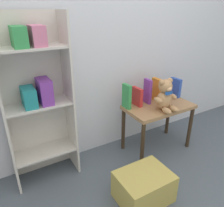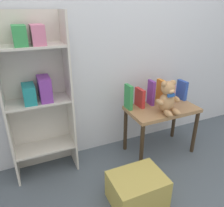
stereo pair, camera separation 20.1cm
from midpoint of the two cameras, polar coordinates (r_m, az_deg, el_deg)
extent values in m
cube|color=silver|center=(2.22, 4.01, 18.42)|extent=(4.80, 0.06, 2.50)
cube|color=beige|center=(1.92, -23.74, -0.86)|extent=(0.02, 0.27, 1.45)
cube|color=beige|center=(1.97, -8.27, 1.72)|extent=(0.02, 0.27, 1.45)
cube|color=beige|center=(2.04, -16.46, 1.73)|extent=(0.55, 0.02, 1.45)
cube|color=beige|center=(2.15, -14.49, -10.94)|extent=(0.52, 0.25, 0.02)
cube|color=beige|center=(1.93, -15.89, 0.45)|extent=(0.52, 0.25, 0.02)
cube|color=beige|center=(1.80, -17.57, 14.06)|extent=(0.52, 0.25, 0.02)
cube|color=#33934C|center=(1.77, -19.97, 16.33)|extent=(0.10, 0.19, 0.15)
cube|color=#D17093|center=(1.79, -15.75, 16.90)|extent=(0.10, 0.19, 0.15)
cube|color=teal|center=(1.88, -18.02, 2.37)|extent=(0.10, 0.19, 0.15)
cube|color=purple|center=(1.88, -14.29, 3.74)|extent=(0.10, 0.19, 0.21)
cube|color=#9E754C|center=(2.31, 15.39, -1.49)|extent=(0.71, 0.40, 0.04)
cylinder|color=#37291A|center=(2.14, 10.51, -11.17)|extent=(0.04, 0.04, 0.49)
cylinder|color=#37291A|center=(2.53, 22.99, -7.00)|extent=(0.04, 0.04, 0.49)
cylinder|color=#37291A|center=(2.38, 5.96, -6.97)|extent=(0.04, 0.04, 0.49)
cylinder|color=#37291A|center=(2.73, 17.98, -3.82)|extent=(0.04, 0.04, 0.49)
ellipsoid|color=tan|center=(2.19, 16.64, 0.25)|extent=(0.17, 0.13, 0.19)
sphere|color=tan|center=(2.14, 17.09, 3.80)|extent=(0.13, 0.13, 0.13)
sphere|color=tan|center=(2.09, 16.18, 4.83)|extent=(0.06, 0.06, 0.06)
sphere|color=tan|center=(2.16, 18.26, 5.13)|extent=(0.06, 0.06, 0.06)
ellipsoid|color=#F4BB82|center=(2.10, 18.04, 3.03)|extent=(0.06, 0.04, 0.04)
ellipsoid|color=tan|center=(2.11, 15.03, 0.28)|extent=(0.05, 0.11, 0.05)
ellipsoid|color=tan|center=(2.23, 18.82, 1.06)|extent=(0.05, 0.11, 0.05)
ellipsoid|color=tan|center=(2.12, 17.09, -2.58)|extent=(0.06, 0.12, 0.06)
ellipsoid|color=tan|center=(2.18, 18.93, -2.12)|extent=(0.06, 0.12, 0.06)
cube|color=#2356B2|center=(2.12, 17.84, 2.01)|extent=(0.07, 0.02, 0.03)
cube|color=#33934C|center=(2.17, 7.02, 1.63)|extent=(0.04, 0.12, 0.25)
cube|color=red|center=(2.24, 9.85, 1.45)|extent=(0.04, 0.15, 0.19)
cube|color=purple|center=(2.30, 12.67, 2.71)|extent=(0.04, 0.11, 0.26)
cube|color=orange|center=(2.39, 15.09, 3.04)|extent=(0.04, 0.13, 0.24)
cube|color=#D17093|center=(2.47, 17.42, 2.74)|extent=(0.03, 0.10, 0.18)
cube|color=#2D51B7|center=(2.54, 19.97, 3.30)|extent=(0.05, 0.14, 0.21)
cube|color=tan|center=(1.90, 9.82, -21.25)|extent=(0.43, 0.33, 0.25)
camera|label=1|loc=(0.10, -87.14, 1.27)|focal=35.00mm
camera|label=2|loc=(0.10, 92.86, -1.27)|focal=35.00mm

